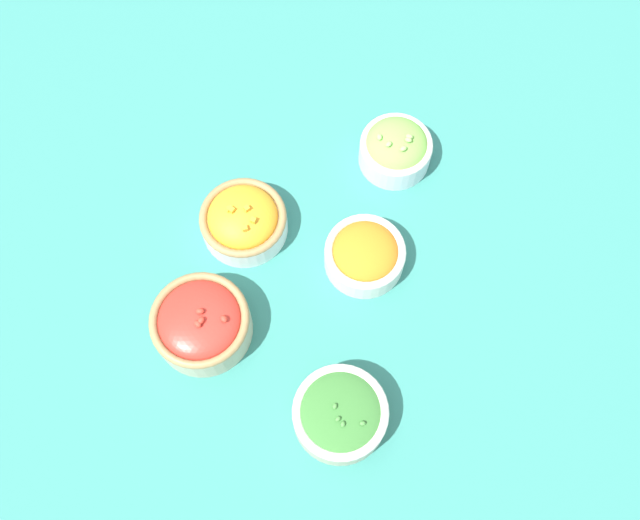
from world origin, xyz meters
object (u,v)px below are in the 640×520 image
(bowl_carrots, at_px, (365,254))
(bowl_cherry_tomatoes, at_px, (201,323))
(bowl_broccoli, at_px, (340,414))
(bowl_lettuce, at_px, (396,148))
(bowl_squash, at_px, (243,220))

(bowl_carrots, height_order, bowl_cherry_tomatoes, bowl_cherry_tomatoes)
(bowl_broccoli, relative_size, bowl_lettuce, 1.14)
(bowl_squash, relative_size, bowl_carrots, 1.10)
(bowl_lettuce, distance_m, bowl_carrots, 0.18)
(bowl_broccoli, distance_m, bowl_carrots, 0.24)
(bowl_lettuce, bearing_deg, bowl_broccoli, 13.54)
(bowl_cherry_tomatoes, bearing_deg, bowl_broccoli, 83.02)
(bowl_cherry_tomatoes, bearing_deg, bowl_carrots, 140.63)
(bowl_squash, relative_size, bowl_cherry_tomatoes, 0.93)
(bowl_squash, bearing_deg, bowl_cherry_tomatoes, 7.96)
(bowl_lettuce, bearing_deg, bowl_carrots, 9.61)
(bowl_broccoli, height_order, bowl_lettuce, bowl_lettuce)
(bowl_cherry_tomatoes, bearing_deg, bowl_squash, -172.04)
(bowl_broccoli, distance_m, bowl_lettuce, 0.42)
(bowl_carrots, bearing_deg, bowl_broccoli, 16.59)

